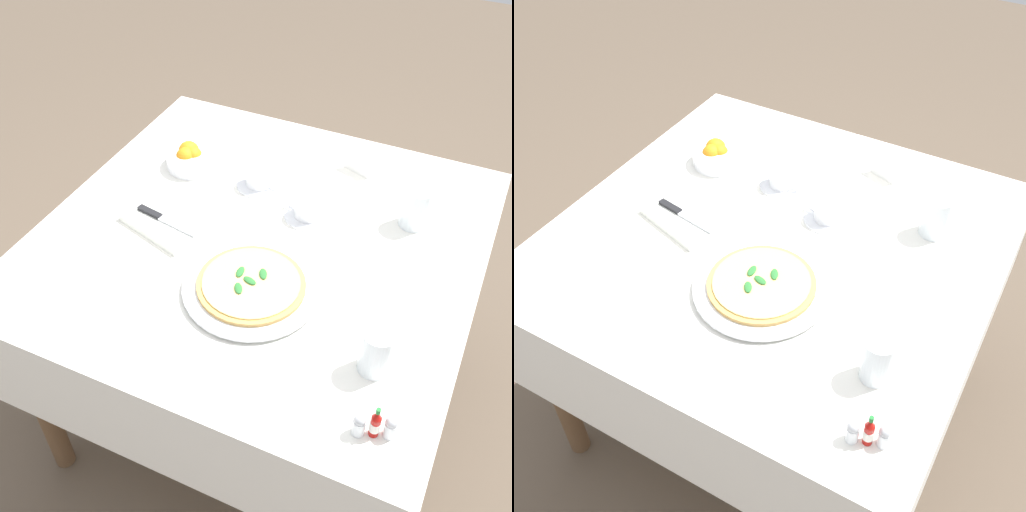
{
  "view_description": "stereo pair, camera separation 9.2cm",
  "coord_description": "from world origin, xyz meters",
  "views": [
    {
      "loc": [
        0.5,
        -1.1,
        1.8
      ],
      "look_at": [
        0.03,
        -0.1,
        0.76
      ],
      "focal_mm": 43.38,
      "sensor_mm": 36.0,
      "label": 1
    },
    {
      "loc": [
        0.58,
        -1.06,
        1.8
      ],
      "look_at": [
        0.03,
        -0.1,
        0.76
      ],
      "focal_mm": 43.38,
      "sensor_mm": 36.0,
      "label": 2
    }
  ],
  "objects": [
    {
      "name": "coffee_cup_near_right",
      "position": [
        -0.09,
        0.2,
        0.77
      ],
      "size": [
        0.13,
        0.13,
        0.07
      ],
      "color": "white",
      "rests_on": "dining_table"
    },
    {
      "name": "pizza",
      "position": [
        0.06,
        -0.19,
        0.77
      ],
      "size": [
        0.26,
        0.26,
        0.02
      ],
      "color": "tan",
      "rests_on": "pizza_plate"
    },
    {
      "name": "citrus_bowl",
      "position": [
        -0.32,
        0.2,
        0.77
      ],
      "size": [
        0.15,
        0.15,
        0.07
      ],
      "color": "white",
      "rests_on": "dining_table"
    },
    {
      "name": "salt_shaker",
      "position": [
        0.46,
        -0.43,
        0.77
      ],
      "size": [
        0.03,
        0.03,
        0.06
      ],
      "color": "white",
      "rests_on": "dining_table"
    },
    {
      "name": "coffee_cup_near_left",
      "position": [
        0.08,
        0.12,
        0.77
      ],
      "size": [
        0.13,
        0.13,
        0.07
      ],
      "color": "white",
      "rests_on": "dining_table"
    },
    {
      "name": "menu_card",
      "position": [
        0.14,
        0.37,
        0.77
      ],
      "size": [
        0.09,
        0.03,
        0.06
      ],
      "rotation": [
        0.0,
        0.0,
        2.79
      ],
      "color": "white",
      "rests_on": "dining_table"
    },
    {
      "name": "napkin_folded",
      "position": [
        -0.25,
        -0.07,
        0.75
      ],
      "size": [
        0.25,
        0.19,
        0.02
      ],
      "rotation": [
        0.0,
        0.0,
        -0.29
      ],
      "color": "white",
      "rests_on": "dining_table"
    },
    {
      "name": "pizza_plate",
      "position": [
        0.06,
        -0.19,
        0.75
      ],
      "size": [
        0.33,
        0.33,
        0.02
      ],
      "color": "white",
      "rests_on": "dining_table"
    },
    {
      "name": "pepper_shaker",
      "position": [
        0.41,
        -0.45,
        0.77
      ],
      "size": [
        0.03,
        0.03,
        0.06
      ],
      "color": "white",
      "rests_on": "dining_table"
    },
    {
      "name": "water_glass_far_right",
      "position": [
        0.39,
        -0.29,
        0.79
      ],
      "size": [
        0.07,
        0.07,
        0.11
      ],
      "color": "white",
      "rests_on": "dining_table"
    },
    {
      "name": "dinner_knife",
      "position": [
        -0.24,
        -0.07,
        0.77
      ],
      "size": [
        0.2,
        0.05,
        0.01
      ],
      "rotation": [
        0.0,
        0.0,
        -0.18
      ],
      "color": "silver",
      "rests_on": "napkin_folded"
    },
    {
      "name": "ground_plane",
      "position": [
        0.0,
        0.0,
        0.0
      ],
      "size": [
        8.0,
        8.0,
        0.0
      ],
      "primitive_type": "plane",
      "color": "brown"
    },
    {
      "name": "water_glass_far_left",
      "position": [
        0.35,
        0.21,
        0.79
      ],
      "size": [
        0.08,
        0.08,
        0.11
      ],
      "color": "white",
      "rests_on": "dining_table"
    },
    {
      "name": "dining_table",
      "position": [
        0.0,
        0.0,
        0.61
      ],
      "size": [
        1.11,
        1.11,
        0.74
      ],
      "color": "white",
      "rests_on": "ground_plane"
    },
    {
      "name": "hot_sauce_bottle",
      "position": [
        0.44,
        -0.44,
        0.78
      ],
      "size": [
        0.02,
        0.02,
        0.08
      ],
      "color": "#B7140F",
      "rests_on": "dining_table"
    }
  ]
}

